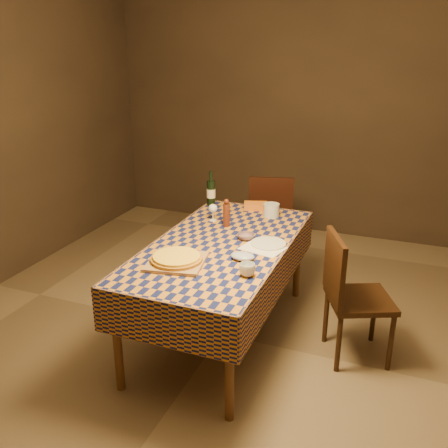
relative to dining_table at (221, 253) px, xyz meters
The scene contains 16 objects.
room 0.66m from the dining_table, ahead, with size 5.00×5.10×2.70m.
dining_table is the anchor object (origin of this frame).
cutting_board 0.46m from the dining_table, 108.82° to the right, with size 0.36×0.36×0.02m, color #9D7549.
pizza 0.47m from the dining_table, 108.82° to the right, with size 0.45×0.45×0.03m.
pepper_mill 0.39m from the dining_table, 105.37° to the left, with size 0.07×0.07×0.22m.
bowl 0.22m from the dining_table, 44.51° to the left, with size 0.13×0.13×0.04m, color #684E57.
wine_glass 0.51m from the dining_table, 119.96° to the left, with size 0.07×0.07×0.14m.
wine_bottle 0.91m from the dining_table, 117.68° to the left, with size 0.10×0.10×0.31m.
deli_tub 0.72m from the dining_table, 75.96° to the left, with size 0.13×0.13×0.11m, color #B8BDBF.
takeout_container 0.84m from the dining_table, 90.79° to the left, with size 0.20×0.14×0.05m, color #C9661A.
white_plate 0.35m from the dining_table, 16.59° to the left, with size 0.25×0.25×0.01m, color silver.
tumbler 0.56m from the dining_table, 51.29° to the right, with size 0.10×0.10×0.08m, color white.
flour_patch 0.32m from the dining_table, ahead, with size 0.29×0.22×0.00m, color silver.
flour_bag 0.33m from the dining_table, 41.74° to the right, with size 0.16×0.12×0.05m, color #97A2C1.
chair_far 1.43m from the dining_table, 91.68° to the left, with size 0.52×0.52×0.93m.
chair_right 0.94m from the dining_table, ahead, with size 0.56×0.56×0.93m.
Camera 1 is at (1.23, -3.09, 2.16)m, focal length 40.00 mm.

